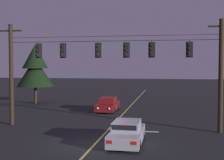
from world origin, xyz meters
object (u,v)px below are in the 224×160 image
traffic_light_centre (98,50)px  traffic_light_right_inner (126,50)px  traffic_light_far_right (190,49)px  traffic_light_leftmost (38,51)px  traffic_light_rightmost (152,50)px  tree_verge_near (35,68)px  traffic_light_left_inner (62,50)px  car_waiting_near_lane (127,133)px  car_oncoming_lead (108,105)px

traffic_light_centre → traffic_light_right_inner: size_ratio=1.00×
traffic_light_right_inner → traffic_light_far_right: size_ratio=1.00×
traffic_light_leftmost → traffic_light_far_right: bearing=0.0°
traffic_light_rightmost → tree_verge_near: (-14.78, 13.17, -1.39)m
traffic_light_centre → tree_verge_near: tree_verge_near is taller
traffic_light_far_right → traffic_light_left_inner: bearing=180.0°
traffic_light_right_inner → traffic_light_far_right: 4.44m
car_waiting_near_lane → traffic_light_far_right: bearing=47.9°
traffic_light_centre → car_waiting_near_lane: bearing=-57.0°
traffic_light_leftmost → traffic_light_centre: size_ratio=1.00×
traffic_light_right_inner → car_waiting_near_lane: bearing=-81.5°
traffic_light_left_inner → traffic_light_right_inner: bearing=0.0°
traffic_light_centre → car_waiting_near_lane: 7.16m
traffic_light_left_inner → car_waiting_near_lane: bearing=-37.8°
traffic_light_rightmost → traffic_light_far_right: 2.62m
traffic_light_right_inner → tree_verge_near: size_ratio=0.17×
traffic_light_centre → car_oncoming_lead: size_ratio=0.28×
traffic_light_centre → traffic_light_leftmost: bearing=180.0°
traffic_light_centre → traffic_light_right_inner: 2.10m
traffic_light_leftmost → traffic_light_rightmost: same height
traffic_light_rightmost → car_waiting_near_lane: bearing=-105.8°
traffic_light_rightmost → car_oncoming_lead: traffic_light_rightmost is taller
traffic_light_left_inner → tree_verge_near: (-8.14, 13.17, -1.39)m
traffic_light_left_inner → traffic_light_centre: 2.71m
traffic_light_leftmost → car_waiting_near_lane: bearing=-29.7°
traffic_light_centre → traffic_light_far_right: 6.54m
car_oncoming_lead → tree_verge_near: (-9.93, 4.69, 3.71)m
traffic_light_rightmost → car_oncoming_lead: bearing=119.7°
traffic_light_rightmost → traffic_light_leftmost: bearing=180.0°
traffic_light_left_inner → traffic_light_rightmost: bearing=0.0°
traffic_light_centre → traffic_light_far_right: (6.54, 0.00, 0.00)m
traffic_light_left_inner → traffic_light_far_right: size_ratio=1.00×
traffic_light_rightmost → tree_verge_near: bearing=138.3°
traffic_light_leftmost → traffic_light_rightmost: bearing=0.0°
car_oncoming_lead → traffic_light_left_inner: bearing=-101.9°
traffic_light_centre → traffic_light_right_inner: bearing=0.0°
tree_verge_near → car_oncoming_lead: bearing=-25.3°
traffic_light_left_inner → traffic_light_right_inner: same height
traffic_light_leftmost → traffic_light_far_right: same height
traffic_light_leftmost → traffic_light_centre: bearing=0.0°
traffic_light_left_inner → traffic_light_far_right: 9.26m
traffic_light_rightmost → car_waiting_near_lane: traffic_light_rightmost is taller
traffic_light_centre → car_waiting_near_lane: traffic_light_centre is taller
traffic_light_left_inner → traffic_light_rightmost: size_ratio=1.00×
traffic_light_right_inner → car_oncoming_lead: traffic_light_right_inner is taller
traffic_light_centre → traffic_light_right_inner: same height
tree_verge_near → traffic_light_left_inner: bearing=-58.3°
car_waiting_near_lane → tree_verge_near: size_ratio=0.61×
traffic_light_rightmost → tree_verge_near: 19.85m
traffic_light_rightmost → tree_verge_near: tree_verge_near is taller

